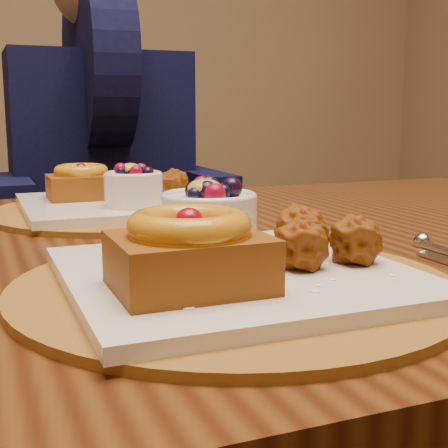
{
  "coord_description": "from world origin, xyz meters",
  "views": [
    {
      "loc": [
        -0.28,
        -0.7,
        0.91
      ],
      "look_at": [
        -0.07,
        -0.17,
        0.8
      ],
      "focal_mm": 50.0,
      "sensor_mm": 36.0,
      "label": 1
    }
  ],
  "objects_px": {
    "place_setting_near": "(229,260)",
    "chair_far": "(87,282)",
    "diner": "(100,134)",
    "place_setting_far": "(119,200)",
    "dining_table": "(163,304)"
  },
  "relations": [
    {
      "from": "place_setting_near",
      "to": "chair_far",
      "type": "bearing_deg",
      "value": 87.27
    },
    {
      "from": "chair_far",
      "to": "diner",
      "type": "height_order",
      "value": "diner"
    },
    {
      "from": "place_setting_far",
      "to": "chair_far",
      "type": "relative_size",
      "value": 0.44
    },
    {
      "from": "chair_far",
      "to": "diner",
      "type": "bearing_deg",
      "value": -51.23
    },
    {
      "from": "place_setting_far",
      "to": "place_setting_near",
      "type": "bearing_deg",
      "value": -90.13
    },
    {
      "from": "dining_table",
      "to": "diner",
      "type": "height_order",
      "value": "diner"
    },
    {
      "from": "chair_far",
      "to": "dining_table",
      "type": "bearing_deg",
      "value": -70.02
    },
    {
      "from": "dining_table",
      "to": "place_setting_far",
      "type": "distance_m",
      "value": 0.24
    },
    {
      "from": "chair_far",
      "to": "place_setting_far",
      "type": "bearing_deg",
      "value": -71.3
    },
    {
      "from": "place_setting_near",
      "to": "diner",
      "type": "bearing_deg",
      "value": 85.39
    },
    {
      "from": "dining_table",
      "to": "diner",
      "type": "bearing_deg",
      "value": 84.31
    },
    {
      "from": "place_setting_near",
      "to": "chair_far",
      "type": "relative_size",
      "value": 0.44
    },
    {
      "from": "diner",
      "to": "place_setting_far",
      "type": "bearing_deg",
      "value": -118.67
    },
    {
      "from": "dining_table",
      "to": "diner",
      "type": "relative_size",
      "value": 2.0
    },
    {
      "from": "dining_table",
      "to": "chair_far",
      "type": "height_order",
      "value": "chair_far"
    }
  ]
}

